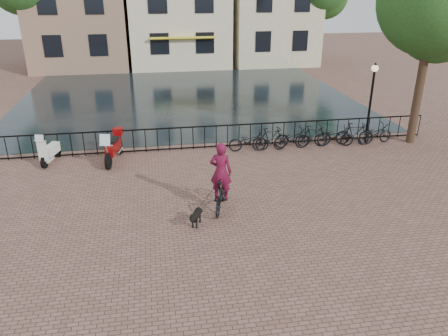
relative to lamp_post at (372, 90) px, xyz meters
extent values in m
plane|color=brown|center=(-7.20, -7.60, -2.38)|extent=(100.00, 100.00, 0.00)
plane|color=black|center=(-7.20, 9.70, -2.38)|extent=(20.00, 20.00, 0.00)
cube|color=black|center=(-7.20, 0.40, -1.38)|extent=(20.00, 0.05, 0.05)
cube|color=black|center=(-7.20, 0.40, -2.30)|extent=(20.00, 0.05, 0.05)
cube|color=gold|center=(-6.70, 17.70, 0.22)|extent=(5.00, 0.60, 0.15)
cylinder|color=black|center=(-18.20, 19.40, 0.77)|extent=(0.36, 0.36, 6.30)
cylinder|color=black|center=(2.00, -0.30, 0.42)|extent=(0.36, 0.36, 5.60)
cylinder|color=black|center=(4.80, 19.40, 0.60)|extent=(0.36, 0.36, 5.95)
cylinder|color=black|center=(0.00, 0.00, -0.78)|extent=(0.10, 0.10, 3.20)
sphere|color=beige|center=(0.00, 0.00, 0.92)|extent=(0.30, 0.30, 0.30)
imported|color=black|center=(-7.38, -5.08, -1.81)|extent=(1.10, 1.97, 1.14)
imported|color=maroon|center=(-7.38, -5.08, -0.90)|extent=(0.94, 0.76, 2.24)
imported|color=black|center=(-5.40, -0.20, -1.93)|extent=(1.75, 0.70, 0.90)
imported|color=black|center=(-4.45, -0.20, -1.88)|extent=(1.71, 0.67, 1.00)
imported|color=black|center=(-3.50, -0.20, -1.93)|extent=(1.78, 0.83, 0.90)
imported|color=black|center=(-2.55, -0.20, -1.88)|extent=(1.69, 0.55, 1.00)
imported|color=black|center=(-1.60, -0.20, -1.93)|extent=(1.79, 0.86, 0.90)
imported|color=black|center=(-0.65, -0.20, -1.88)|extent=(1.72, 0.74, 1.00)
imported|color=black|center=(0.30, -0.20, -1.93)|extent=(1.79, 0.87, 0.90)
camera|label=1|loc=(-9.31, -17.15, 4.29)|focal=35.00mm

